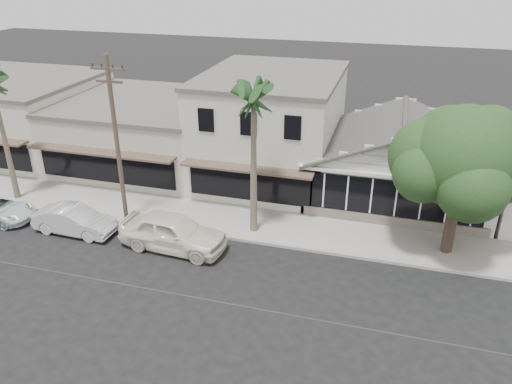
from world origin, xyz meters
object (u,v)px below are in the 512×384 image
(utility_pole, at_px, (116,139))
(shade_tree, at_px, (461,159))
(car_0, at_px, (173,232))
(car_1, at_px, (74,220))

(utility_pole, distance_m, shade_tree, 16.62)
(car_0, bearing_deg, utility_pole, 68.00)
(car_0, height_order, car_1, car_0)
(car_0, bearing_deg, car_1, 94.20)
(utility_pole, distance_m, car_1, 4.86)
(utility_pole, relative_size, car_0, 1.67)
(utility_pole, relative_size, shade_tree, 1.21)
(utility_pole, xyz_separation_m, car_1, (-1.97, -1.78, -4.07))
(car_0, xyz_separation_m, shade_tree, (12.93, 3.41, 3.96))
(car_1, height_order, shade_tree, shade_tree)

